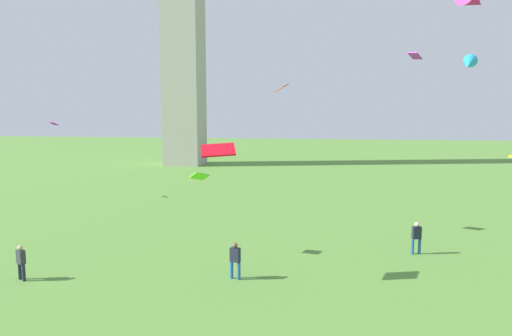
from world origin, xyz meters
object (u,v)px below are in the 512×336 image
object	(u,v)px
kite_flying_0	(281,88)
kite_flying_1	(200,176)
kite_flying_3	(54,124)
kite_flying_5	(473,0)
person_2	(416,236)
person_1	(21,260)
kite_flying_6	(218,150)
person_0	(235,259)
kite_flying_7	(469,64)
kite_flying_4	(415,56)

from	to	relation	value
kite_flying_0	kite_flying_1	xyz separation A→B (m)	(-3.55, -4.84, -4.54)
kite_flying_3	kite_flying_5	world-z (taller)	kite_flying_5
person_2	kite_flying_3	xyz separation A→B (m)	(-26.88, 10.98, 5.31)
kite_flying_5	person_1	bearing A→B (deg)	76.66
kite_flying_1	kite_flying_6	world-z (taller)	kite_flying_6
person_0	kite_flying_5	bearing A→B (deg)	-122.29
kite_flying_0	kite_flying_5	xyz separation A→B (m)	(10.96, 2.80, 5.16)
person_2	kite_flying_6	xyz separation A→B (m)	(-9.03, -5.33, 4.72)
person_1	person_2	bearing A→B (deg)	47.97
kite_flying_7	kite_flying_0	bearing A→B (deg)	-129.20
person_2	kite_flying_5	distance (m)	14.50
kite_flying_0	kite_flying_5	bearing A→B (deg)	56.79
kite_flying_5	kite_flying_6	size ratio (longest dim) A/B	1.44
kite_flying_0	kite_flying_6	xyz separation A→B (m)	(-1.75, -8.26, -2.92)
kite_flying_0	kite_flying_6	distance (m)	8.93
kite_flying_3	person_1	bearing A→B (deg)	154.30
kite_flying_1	person_2	bearing A→B (deg)	137.54
person_1	kite_flying_3	distance (m)	20.54
kite_flying_0	kite_flying_4	world-z (taller)	kite_flying_4
person_0	kite_flying_3	distance (m)	24.93
kite_flying_4	kite_flying_7	world-z (taller)	kite_flying_7
kite_flying_1	kite_flying_3	bearing A→B (deg)	-91.27
kite_flying_5	kite_flying_7	distance (m)	4.81
kite_flying_0	kite_flying_1	distance (m)	7.52
person_1	kite_flying_4	xyz separation A→B (m)	(17.94, 11.65, 9.65)
person_1	kite_flying_3	size ratio (longest dim) A/B	1.61
person_1	kite_flying_4	size ratio (longest dim) A/B	1.46
person_2	kite_flying_4	size ratio (longest dim) A/B	1.58
kite_flying_1	kite_flying_7	bearing A→B (deg)	162.92
kite_flying_3	kite_flying_5	xyz separation A→B (m)	(30.57, -5.26, 7.49)
kite_flying_1	kite_flying_3	world-z (taller)	kite_flying_3
person_0	kite_flying_5	xyz separation A→B (m)	(12.11, 10.63, 12.83)
person_2	kite_flying_0	bearing A→B (deg)	144.42
person_2	kite_flying_0	world-z (taller)	kite_flying_0
kite_flying_1	kite_flying_7	distance (m)	19.92
kite_flying_0	kite_flying_1	size ratio (longest dim) A/B	1.00
kite_flying_1	kite_flying_4	distance (m)	14.80
kite_flying_1	kite_flying_4	bearing A→B (deg)	159.64
person_1	person_2	xyz separation A→B (m)	(17.50, 6.49, 0.07)
kite_flying_7	person_1	bearing A→B (deg)	-121.35
person_0	person_1	size ratio (longest dim) A/B	1.04
kite_flying_4	kite_flying_5	bearing A→B (deg)	-46.69
kite_flying_3	kite_flying_7	world-z (taller)	kite_flying_7
person_1	person_2	world-z (taller)	person_2
person_0	kite_flying_3	xyz separation A→B (m)	(-18.46, 15.88, 5.34)
kite_flying_3	kite_flying_1	bearing A→B (deg)	177.30
person_0	kite_flying_6	size ratio (longest dim) A/B	1.00
kite_flying_6	kite_flying_7	world-z (taller)	kite_flying_7
person_0	kite_flying_5	size ratio (longest dim) A/B	0.70
person_2	kite_flying_1	world-z (taller)	kite_flying_1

